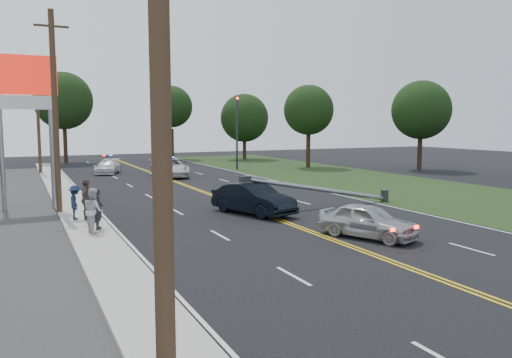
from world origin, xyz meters
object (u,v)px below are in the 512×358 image
utility_pole_near (160,82)px  bystander_d (86,199)px  pylon_sign (25,95)px  traffic_signal (237,126)px  crashed_sedan (253,199)px  bystander_c (75,202)px  emergency_b (108,167)px  emergency_a (170,168)px  bystander_a (98,208)px  fallen_streetlight (328,190)px  bystander_b (93,210)px  utility_pole_mid (55,112)px  waiting_sedan (368,221)px  utility_pole_far (38,117)px

utility_pole_near → bystander_d: bearing=86.8°
pylon_sign → traffic_signal: 24.75m
traffic_signal → crashed_sedan: size_ratio=1.50×
bystander_c → emergency_b: bearing=-6.9°
emergency_a → pylon_sign: bearing=-125.9°
bystander_a → emergency_b: bearing=4.0°
crashed_sedan → emergency_b: bearing=78.8°
fallen_streetlight → bystander_b: (-12.48, -1.76, 0.11)m
utility_pole_near → bystander_d: 17.67m
bystander_d → utility_pole_mid: bearing=35.8°
traffic_signal → bystander_b: 29.15m
fallen_streetlight → waiting_sedan: 7.40m
emergency_b → bystander_a: size_ratio=2.47×
utility_pole_near → emergency_a: size_ratio=1.79×
crashed_sedan → bystander_a: size_ratio=2.68×
pylon_sign → bystander_c: bearing=-68.0°
emergency_a → bystander_a: bystander_a is taller
utility_pole_mid → bystander_a: 6.68m
emergency_a → emergency_b: (-4.30, 4.97, -0.15)m
crashed_sedan → pylon_sign: bearing=129.1°
pylon_sign → bystander_d: 7.26m
fallen_streetlight → emergency_b: bearing=108.6°
pylon_sign → emergency_b: bearing=68.8°
crashed_sedan → emergency_b: 23.99m
utility_pole_near → utility_pole_mid: size_ratio=1.00×
traffic_signal → fallen_streetlight: traffic_signal is taller
pylon_sign → bystander_a: size_ratio=4.57×
crashed_sedan → bystander_c: bystander_c is taller
bystander_d → traffic_signal: bearing=-21.7°
crashed_sedan → bystander_c: bearing=149.0°
fallen_streetlight → utility_pole_mid: utility_pole_mid is taller
fallen_streetlight → utility_pole_near: 21.27m
utility_pole_mid → crashed_sedan: 10.65m
fallen_streetlight → bystander_a: size_ratio=5.35×
waiting_sedan → bystander_d: bystander_d is taller
waiting_sedan → bystander_c: 13.18m
pylon_sign → traffic_signal: size_ratio=1.13×
fallen_streetlight → bystander_c: 12.95m
traffic_signal → utility_pole_near: utility_pole_near is taller
utility_pole_near → crashed_sedan: (8.77, 15.76, -4.31)m
traffic_signal → bystander_b: traffic_signal is taller
pylon_sign → waiting_sedan: bearing=-47.1°
utility_pole_near → crashed_sedan: size_ratio=2.13×
waiting_sedan → emergency_b: (-5.19, 30.41, -0.05)m
bystander_c → bystander_d: bystander_d is taller
fallen_streetlight → utility_pole_mid: (-13.39, 4.00, 4.17)m
utility_pole_far → bystander_d: 25.16m
pylon_sign → traffic_signal: pylon_sign is taller
crashed_sedan → bystander_c: (-8.25, 1.74, 0.14)m
utility_pole_far → waiting_sedan: bearing=-72.0°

